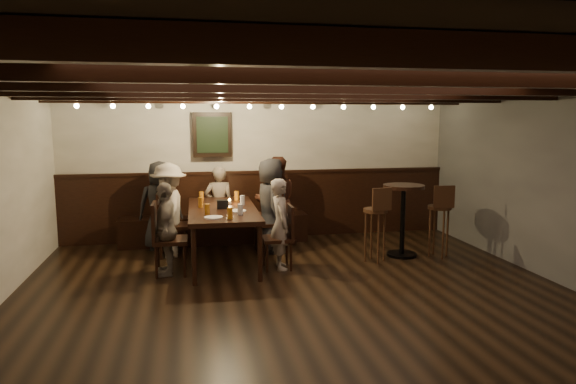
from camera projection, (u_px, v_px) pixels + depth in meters
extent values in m
plane|color=black|center=(308.00, 311.00, 5.41)|extent=(7.00, 7.00, 0.00)
plane|color=black|center=(309.00, 79.00, 5.07)|extent=(7.00, 7.00, 0.00)
plane|color=beige|center=(260.00, 167.00, 8.64)|extent=(6.50, 0.00, 6.50)
cube|color=black|center=(261.00, 205.00, 8.69)|extent=(6.50, 0.08, 1.10)
cube|color=black|center=(215.00, 229.00, 8.33)|extent=(3.00, 0.45, 0.45)
cube|color=black|center=(212.00, 135.00, 8.31)|extent=(0.62, 0.12, 0.72)
cube|color=black|center=(212.00, 135.00, 8.25)|extent=(0.50, 0.02, 0.58)
cube|color=black|center=(462.00, 52.00, 2.26)|extent=(6.50, 0.10, 0.16)
cube|color=black|center=(370.00, 74.00, 3.39)|extent=(6.50, 0.10, 0.16)
cube|color=black|center=(324.00, 85.00, 4.52)|extent=(6.50, 0.10, 0.16)
cube|color=black|center=(297.00, 91.00, 5.64)|extent=(6.50, 0.10, 0.16)
cube|color=black|center=(279.00, 96.00, 6.77)|extent=(6.50, 0.10, 0.16)
cube|color=black|center=(265.00, 99.00, 7.90)|extent=(6.50, 0.10, 0.16)
sphere|color=#FFE099|center=(77.00, 106.00, 7.37)|extent=(0.07, 0.07, 0.07)
sphere|color=#FFE099|center=(174.00, 106.00, 7.63)|extent=(0.07, 0.07, 0.07)
sphere|color=#FFE099|center=(266.00, 107.00, 7.89)|extent=(0.07, 0.07, 0.07)
sphere|color=#FFE099|center=(351.00, 107.00, 8.16)|extent=(0.07, 0.07, 0.07)
sphere|color=#FFE099|center=(431.00, 107.00, 8.42)|extent=(0.07, 0.07, 0.07)
cube|color=black|center=(222.00, 210.00, 7.15)|extent=(0.96, 2.07, 0.06)
cylinder|color=black|center=(194.00, 257.00, 6.19)|extent=(0.06, 0.06, 0.71)
cylinder|color=black|center=(194.00, 224.00, 8.08)|extent=(0.06, 0.06, 0.71)
cylinder|color=black|center=(260.00, 254.00, 6.34)|extent=(0.06, 0.06, 0.71)
cylinder|color=black|center=(245.00, 222.00, 8.22)|extent=(0.06, 0.06, 0.71)
cube|color=black|center=(173.00, 226.00, 7.51)|extent=(0.44, 0.44, 0.05)
cube|color=black|center=(159.00, 209.00, 7.44)|extent=(0.05, 0.43, 0.47)
cube|color=black|center=(170.00, 240.00, 6.63)|extent=(0.44, 0.44, 0.05)
cube|color=black|center=(154.00, 221.00, 6.56)|extent=(0.05, 0.43, 0.47)
cube|color=black|center=(268.00, 223.00, 7.76)|extent=(0.43, 0.43, 0.05)
cube|color=black|center=(280.00, 206.00, 7.76)|extent=(0.05, 0.42, 0.46)
cube|color=black|center=(277.00, 239.00, 6.89)|extent=(0.40, 0.40, 0.05)
cube|color=black|center=(290.00, 221.00, 6.89)|extent=(0.04, 0.39, 0.43)
imported|color=#262628|center=(160.00, 205.00, 7.88)|extent=(0.68, 0.45, 1.37)
imported|color=gray|center=(219.00, 206.00, 8.19)|extent=(0.46, 0.31, 1.26)
imported|color=#51291C|center=(276.00, 201.00, 8.19)|extent=(0.69, 0.55, 1.41)
imported|color=#ABA091|center=(169.00, 210.00, 7.47)|extent=(0.52, 0.90, 1.38)
imported|color=gray|center=(166.00, 229.00, 6.60)|extent=(0.30, 0.71, 1.21)
imported|color=#252528|center=(271.00, 205.00, 7.73)|extent=(0.46, 0.70, 1.42)
imported|color=gray|center=(281.00, 224.00, 6.87)|extent=(0.30, 0.45, 1.23)
cylinder|color=#BF7219|center=(201.00, 196.00, 7.77)|extent=(0.07, 0.07, 0.14)
cylinder|color=#BF7219|center=(237.00, 196.00, 7.82)|extent=(0.07, 0.07, 0.14)
cylinder|color=#BF7219|center=(200.00, 203.00, 7.18)|extent=(0.07, 0.07, 0.14)
cylinder|color=silver|center=(243.00, 200.00, 7.39)|extent=(0.07, 0.07, 0.14)
cylinder|color=#BF7219|center=(207.00, 209.00, 6.66)|extent=(0.07, 0.07, 0.14)
cylinder|color=silver|center=(240.00, 210.00, 6.64)|extent=(0.07, 0.07, 0.14)
cylinder|color=#BF7219|center=(230.00, 213.00, 6.37)|extent=(0.07, 0.07, 0.14)
cylinder|color=white|center=(213.00, 217.00, 6.44)|extent=(0.24, 0.24, 0.01)
cylinder|color=white|center=(237.00, 211.00, 6.89)|extent=(0.24, 0.24, 0.01)
cube|color=black|center=(223.00, 204.00, 7.09)|extent=(0.15, 0.10, 0.12)
cylinder|color=beige|center=(230.00, 203.00, 7.46)|extent=(0.05, 0.05, 0.05)
cylinder|color=black|center=(402.00, 254.00, 7.57)|extent=(0.44, 0.44, 0.04)
cylinder|color=black|center=(403.00, 221.00, 7.50)|extent=(0.07, 0.07, 0.99)
cylinder|color=black|center=(404.00, 186.00, 7.43)|extent=(0.60, 0.60, 0.05)
cylinder|color=#3A1E12|center=(375.00, 210.00, 7.18)|extent=(0.34, 0.34, 0.05)
cube|color=#3A1E12|center=(382.00, 199.00, 7.01)|extent=(0.30, 0.09, 0.32)
cylinder|color=#3A1E12|center=(440.00, 207.00, 7.42)|extent=(0.34, 0.34, 0.05)
cube|color=#3A1E12|center=(444.00, 197.00, 7.24)|extent=(0.30, 0.07, 0.32)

